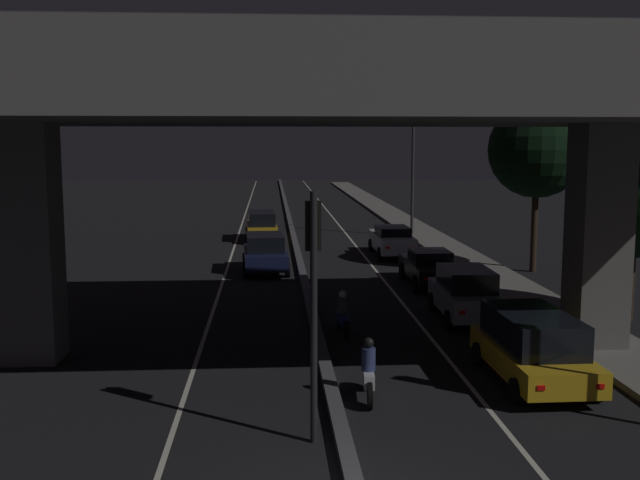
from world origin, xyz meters
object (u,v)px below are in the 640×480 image
(street_lamp, at_px, (408,162))
(car_black_third, at_px, (429,267))
(pedestrian_on_sidewalk, at_px, (575,304))
(car_dark_blue_lead_oncoming, at_px, (265,252))
(car_taxi_yellow_second_oncoming, at_px, (262,225))
(car_silver_second, at_px, (466,293))
(traffic_light_left_of_median, at_px, (313,272))
(motorcycle_blue_filtering_mid, at_px, (343,315))
(car_taxi_yellow_lead, at_px, (533,345))
(car_white_fourth, at_px, (392,240))
(motorcycle_white_filtering_near, at_px, (368,373))

(street_lamp, height_order, car_black_third, street_lamp)
(car_black_third, height_order, pedestrian_on_sidewalk, pedestrian_on_sidewalk)
(car_dark_blue_lead_oncoming, distance_m, car_taxi_yellow_second_oncoming, 10.88)
(street_lamp, relative_size, pedestrian_on_sidewalk, 4.87)
(car_dark_blue_lead_oncoming, distance_m, pedestrian_on_sidewalk, 15.01)
(street_lamp, xyz_separation_m, car_silver_second, (-1.95, -21.52, -3.70))
(traffic_light_left_of_median, xyz_separation_m, street_lamp, (7.56, 31.23, 1.22))
(traffic_light_left_of_median, bearing_deg, car_black_third, 70.12)
(street_lamp, xyz_separation_m, motorcycle_blue_filtering_mid, (-6.20, -23.12, -4.01))
(car_dark_blue_lead_oncoming, height_order, pedestrian_on_sidewalk, pedestrian_on_sidewalk)
(motorcycle_blue_filtering_mid, bearing_deg, street_lamp, -18.75)
(car_taxi_yellow_lead, relative_size, car_silver_second, 1.10)
(car_dark_blue_lead_oncoming, bearing_deg, car_white_fourth, 121.19)
(car_white_fourth, xyz_separation_m, car_taxi_yellow_second_oncoming, (-6.75, 6.55, 0.09))
(car_silver_second, relative_size, car_white_fourth, 0.87)
(car_taxi_yellow_lead, xyz_separation_m, car_silver_second, (0.03, 6.43, -0.02))
(traffic_light_left_of_median, relative_size, car_dark_blue_lead_oncoming, 1.10)
(car_white_fourth, relative_size, motorcycle_white_filtering_near, 2.50)
(car_dark_blue_lead_oncoming, relative_size, motorcycle_white_filtering_near, 2.35)
(car_dark_blue_lead_oncoming, xyz_separation_m, motorcycle_blue_filtering_mid, (2.44, -11.09, -0.31))
(street_lamp, height_order, motorcycle_white_filtering_near, street_lamp)
(motorcycle_white_filtering_near, xyz_separation_m, motorcycle_blue_filtering_mid, (-0.02, 5.84, -0.03))
(car_black_third, distance_m, car_white_fourth, 7.88)
(car_dark_blue_lead_oncoming, distance_m, motorcycle_white_filtering_near, 17.12)
(car_dark_blue_lead_oncoming, height_order, motorcycle_white_filtering_near, car_dark_blue_lead_oncoming)
(car_white_fourth, xyz_separation_m, car_dark_blue_lead_oncoming, (-6.47, -4.32, 0.08))
(street_lamp, bearing_deg, pedestrian_on_sidewalk, -87.89)
(car_black_third, xyz_separation_m, pedestrian_on_sidewalk, (2.77, -8.06, 0.19))
(street_lamp, bearing_deg, car_taxi_yellow_second_oncoming, -172.64)
(car_black_third, xyz_separation_m, car_white_fourth, (-0.26, 7.88, 0.06))
(motorcycle_white_filtering_near, bearing_deg, motorcycle_blue_filtering_mid, 4.41)
(traffic_light_left_of_median, height_order, car_dark_blue_lead_oncoming, traffic_light_left_of_median)
(car_silver_second, relative_size, motorcycle_white_filtering_near, 2.17)
(street_lamp, height_order, pedestrian_on_sidewalk, street_lamp)
(car_dark_blue_lead_oncoming, bearing_deg, car_silver_second, 32.59)
(car_black_third, bearing_deg, motorcycle_blue_filtering_mid, 150.57)
(motorcycle_white_filtering_near, bearing_deg, traffic_light_left_of_median, 152.64)
(car_black_third, height_order, car_taxi_yellow_second_oncoming, car_taxi_yellow_second_oncoming)
(car_black_third, distance_m, car_dark_blue_lead_oncoming, 7.61)
(car_silver_second, relative_size, car_dark_blue_lead_oncoming, 0.92)
(car_dark_blue_lead_oncoming, distance_m, motorcycle_blue_filtering_mid, 11.36)
(traffic_light_left_of_median, xyz_separation_m, pedestrian_on_sidewalk, (8.43, 7.59, -2.43))
(motorcycle_white_filtering_near, bearing_deg, pedestrian_on_sidewalk, -48.73)
(car_taxi_yellow_lead, xyz_separation_m, car_white_fourth, (-0.18, 20.24, -0.10))
(traffic_light_left_of_median, bearing_deg, car_dark_blue_lead_oncoming, 93.20)
(traffic_light_left_of_median, xyz_separation_m, car_black_third, (5.66, 15.65, -2.62))
(car_dark_blue_lead_oncoming, relative_size, car_taxi_yellow_second_oncoming, 0.96)
(motorcycle_blue_filtering_mid, height_order, pedestrian_on_sidewalk, pedestrian_on_sidewalk)
(car_taxi_yellow_lead, xyz_separation_m, car_taxi_yellow_second_oncoming, (-6.92, 26.80, -0.00))
(traffic_light_left_of_median, distance_m, motorcycle_white_filtering_near, 3.83)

